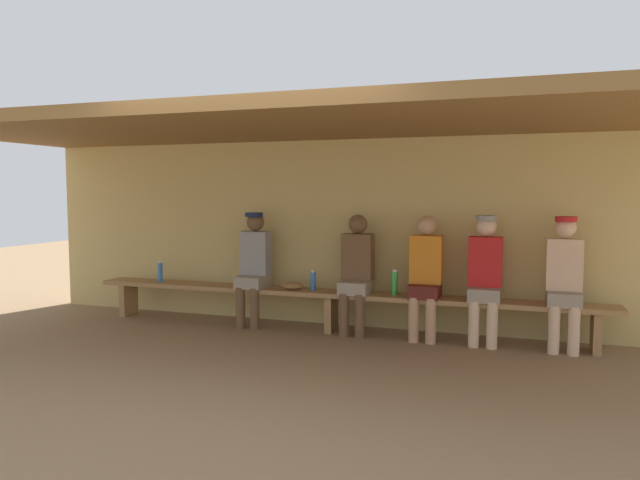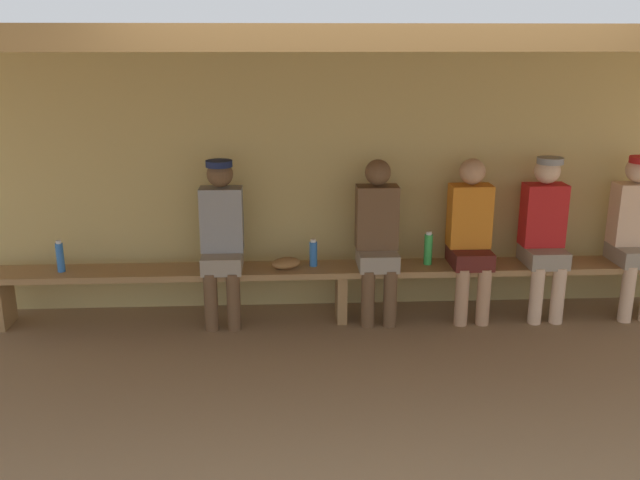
# 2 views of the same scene
# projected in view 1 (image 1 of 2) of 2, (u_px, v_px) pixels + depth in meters

# --- Properties ---
(ground_plane) EXTENTS (24.00, 24.00, 0.00)m
(ground_plane) POSITION_uv_depth(u_px,v_px,m) (279.00, 370.00, 5.17)
(ground_plane) COLOR #8C6D4C
(back_wall) EXTENTS (8.00, 0.20, 2.20)m
(back_wall) POSITION_uv_depth(u_px,v_px,m) (343.00, 233.00, 6.97)
(back_wall) COLOR tan
(back_wall) RESTS_ON ground
(dugout_roof) EXTENTS (8.00, 2.80, 0.12)m
(dugout_roof) POSITION_uv_depth(u_px,v_px,m) (305.00, 123.00, 5.65)
(dugout_roof) COLOR brown
(dugout_roof) RESTS_ON back_wall
(bench) EXTENTS (6.00, 0.36, 0.46)m
(bench) POSITION_uv_depth(u_px,v_px,m) (331.00, 298.00, 6.60)
(bench) COLOR #9E7547
(bench) RESTS_ON ground
(player_near_post) EXTENTS (0.34, 0.42, 1.34)m
(player_near_post) POSITION_uv_depth(u_px,v_px,m) (425.00, 272.00, 6.24)
(player_near_post) COLOR #591E19
(player_near_post) RESTS_ON ground
(player_with_sunglasses) EXTENTS (0.34, 0.42, 1.34)m
(player_with_sunglasses) POSITION_uv_depth(u_px,v_px,m) (564.00, 276.00, 5.80)
(player_with_sunglasses) COLOR gray
(player_with_sunglasses) RESTS_ON ground
(player_leftmost) EXTENTS (0.34, 0.42, 1.34)m
(player_leftmost) POSITION_uv_depth(u_px,v_px,m) (254.00, 263.00, 6.89)
(player_leftmost) COLOR gray
(player_leftmost) RESTS_ON ground
(player_in_blue) EXTENTS (0.34, 0.42, 1.34)m
(player_in_blue) POSITION_uv_depth(u_px,v_px,m) (356.00, 269.00, 6.48)
(player_in_blue) COLOR gray
(player_in_blue) RESTS_ON ground
(player_in_white) EXTENTS (0.34, 0.42, 1.34)m
(player_in_white) POSITION_uv_depth(u_px,v_px,m) (485.00, 273.00, 6.04)
(player_in_white) COLOR gray
(player_in_white) RESTS_ON ground
(water_bottle_clear) EXTENTS (0.06, 0.06, 0.23)m
(water_bottle_clear) POSITION_uv_depth(u_px,v_px,m) (313.00, 281.00, 6.69)
(water_bottle_clear) COLOR blue
(water_bottle_clear) RESTS_ON bench
(water_bottle_green) EXTENTS (0.07, 0.07, 0.28)m
(water_bottle_green) POSITION_uv_depth(u_px,v_px,m) (395.00, 283.00, 6.38)
(water_bottle_green) COLOR green
(water_bottle_green) RESTS_ON bench
(water_bottle_blue) EXTENTS (0.06, 0.06, 0.26)m
(water_bottle_blue) POSITION_uv_depth(u_px,v_px,m) (160.00, 272.00, 7.30)
(water_bottle_blue) COLOR blue
(water_bottle_blue) RESTS_ON bench
(baseball_glove_tan) EXTENTS (0.28, 0.24, 0.09)m
(baseball_glove_tan) POSITION_uv_depth(u_px,v_px,m) (293.00, 286.00, 6.71)
(baseball_glove_tan) COLOR olive
(baseball_glove_tan) RESTS_ON bench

